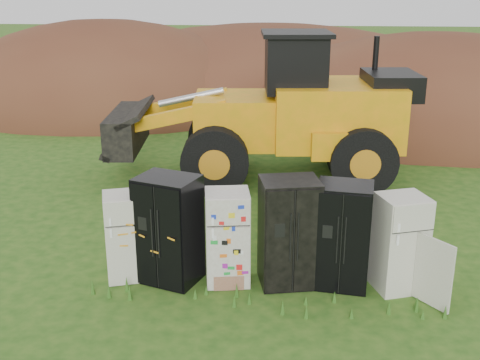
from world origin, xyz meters
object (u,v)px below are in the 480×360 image
object	(u,v)px
fridge_leftmost	(126,236)
fridge_sticker	(228,237)
wheel_loader	(257,107)
fridge_dark_mid	(289,232)
fridge_open_door	(400,243)
fridge_black_right	(343,235)
fridge_black_side	(169,229)

from	to	relation	value
fridge_leftmost	fridge_sticker	bearing A→B (deg)	-18.06
wheel_loader	fridge_sticker	bearing A→B (deg)	-96.64
fridge_dark_mid	wheel_loader	bearing A→B (deg)	86.83
fridge_sticker	fridge_open_door	xyz separation A→B (m)	(3.00, -0.02, 0.01)
fridge_leftmost	fridge_open_door	bearing A→B (deg)	-17.66
fridge_sticker	fridge_dark_mid	xyz separation A→B (m)	(1.08, 0.04, 0.12)
fridge_leftmost	fridge_sticker	distance (m)	1.85
fridge_leftmost	fridge_black_right	world-z (taller)	fridge_black_right
fridge_black_side	fridge_sticker	world-z (taller)	fridge_black_side
fridge_open_door	wheel_loader	bearing A→B (deg)	96.53
fridge_sticker	fridge_black_right	bearing A→B (deg)	-7.17
fridge_black_side	wheel_loader	distance (m)	6.20
fridge_leftmost	fridge_open_door	world-z (taller)	fridge_open_door
fridge_leftmost	fridge_black_right	distance (m)	3.87
fridge_sticker	fridge_black_right	world-z (taller)	fridge_black_right
fridge_black_side	fridge_black_right	xyz separation A→B (m)	(3.06, 0.06, -0.04)
fridge_open_door	wheel_loader	xyz separation A→B (m)	(-2.78, 6.00, 1.09)
fridge_leftmost	wheel_loader	bearing A→B (deg)	53.77
fridge_sticker	wheel_loader	xyz separation A→B (m)	(0.22, 5.97, 1.10)
fridge_black_right	fridge_open_door	world-z (taller)	fridge_black_right
fridge_leftmost	wheel_loader	size ratio (longest dim) A/B	0.20
fridge_dark_mid	fridge_open_door	size ratio (longest dim) A/B	1.13
fridge_black_side	fridge_dark_mid	xyz separation A→B (m)	(2.12, 0.05, -0.01)
fridge_black_side	wheel_loader	size ratio (longest dim) A/B	0.24
fridge_open_door	wheel_loader	world-z (taller)	wheel_loader
fridge_black_side	wheel_loader	bearing A→B (deg)	98.26
fridge_dark_mid	fridge_black_right	bearing A→B (deg)	-11.04
fridge_black_right	fridge_open_door	distance (m)	0.99
fridge_black_side	fridge_leftmost	bearing A→B (deg)	-163.00
fridge_sticker	wheel_loader	distance (m)	6.08
fridge_black_side	fridge_sticker	xyz separation A→B (m)	(1.04, 0.01, -0.12)
fridge_black_side	fridge_dark_mid	bearing A→B (deg)	21.63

